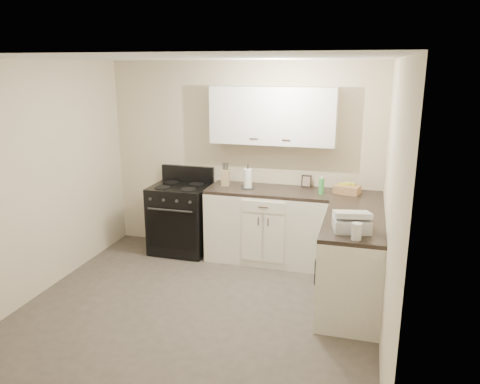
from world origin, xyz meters
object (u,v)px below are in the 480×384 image
(knife_block, at_px, (225,178))
(stove, at_px, (181,218))
(wicker_basket, at_px, (347,189))
(paper_towel, at_px, (248,179))
(countertop_grill, at_px, (351,224))

(knife_block, bearing_deg, stove, -176.32)
(stove, bearing_deg, knife_block, 5.83)
(wicker_basket, bearing_deg, paper_towel, -176.23)
(stove, height_order, wicker_basket, wicker_basket)
(knife_block, height_order, countertop_grill, knife_block)
(stove, height_order, countertop_grill, countertop_grill)
(knife_block, height_order, wicker_basket, knife_block)
(paper_towel, distance_m, wicker_basket, 1.22)
(wicker_basket, height_order, countertop_grill, countertop_grill)
(stove, relative_size, knife_block, 4.33)
(knife_block, distance_m, countertop_grill, 2.09)
(wicker_basket, bearing_deg, stove, -177.50)
(countertop_grill, bearing_deg, paper_towel, 125.95)
(paper_towel, height_order, countertop_grill, paper_towel)
(knife_block, relative_size, countertop_grill, 0.63)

